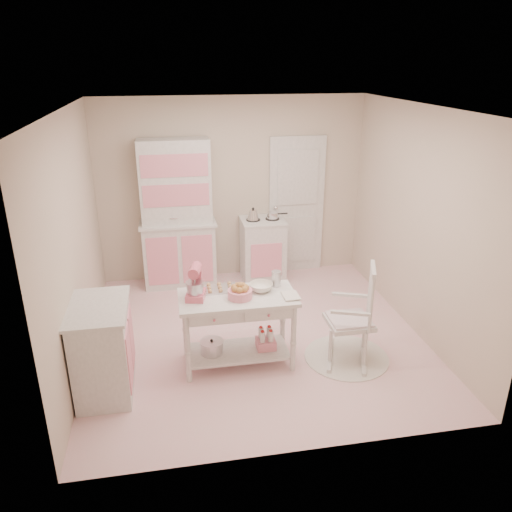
{
  "coord_description": "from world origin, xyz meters",
  "views": [
    {
      "loc": [
        -0.92,
        -5.05,
        3.06
      ],
      "look_at": [
        -0.0,
        -0.02,
        1.02
      ],
      "focal_mm": 35.0,
      "sensor_mm": 36.0,
      "label": 1
    }
  ],
  "objects_px": {
    "rocking_chair": "(350,313)",
    "bread_basket": "(240,294)",
    "stove": "(263,249)",
    "stand_mixer": "(195,283)",
    "base_cabinet": "(103,349)",
    "hutch": "(177,215)",
    "work_table": "(238,330)"
  },
  "relations": [
    {
      "from": "base_cabinet",
      "to": "work_table",
      "type": "distance_m",
      "value": 1.36
    },
    {
      "from": "base_cabinet",
      "to": "bread_basket",
      "type": "xyz_separation_m",
      "value": [
        1.36,
        0.17,
        0.39
      ]
    },
    {
      "from": "hutch",
      "to": "stove",
      "type": "distance_m",
      "value": 1.33
    },
    {
      "from": "base_cabinet",
      "to": "work_table",
      "type": "height_order",
      "value": "base_cabinet"
    },
    {
      "from": "rocking_chair",
      "to": "bread_basket",
      "type": "xyz_separation_m",
      "value": [
        -1.16,
        0.07,
        0.3
      ]
    },
    {
      "from": "base_cabinet",
      "to": "rocking_chair",
      "type": "distance_m",
      "value": 2.53
    },
    {
      "from": "stove",
      "to": "bread_basket",
      "type": "relative_size",
      "value": 3.68
    },
    {
      "from": "stove",
      "to": "base_cabinet",
      "type": "bearing_deg",
      "value": -130.74
    },
    {
      "from": "work_table",
      "to": "stand_mixer",
      "type": "distance_m",
      "value": 0.71
    },
    {
      "from": "hutch",
      "to": "rocking_chair",
      "type": "relative_size",
      "value": 1.89
    },
    {
      "from": "stove",
      "to": "rocking_chair",
      "type": "height_order",
      "value": "rocking_chair"
    },
    {
      "from": "rocking_chair",
      "to": "stove",
      "type": "bearing_deg",
      "value": 122.89
    },
    {
      "from": "base_cabinet",
      "to": "stand_mixer",
      "type": "relative_size",
      "value": 2.71
    },
    {
      "from": "stand_mixer",
      "to": "bread_basket",
      "type": "height_order",
      "value": "stand_mixer"
    },
    {
      "from": "stove",
      "to": "stand_mixer",
      "type": "height_order",
      "value": "stand_mixer"
    },
    {
      "from": "hutch",
      "to": "stove",
      "type": "relative_size",
      "value": 2.26
    },
    {
      "from": "stove",
      "to": "rocking_chair",
      "type": "bearing_deg",
      "value": -77.37
    },
    {
      "from": "rocking_chair",
      "to": "stand_mixer",
      "type": "height_order",
      "value": "stand_mixer"
    },
    {
      "from": "rocking_chair",
      "to": "work_table",
      "type": "xyz_separation_m",
      "value": [
        -1.18,
        0.12,
        -0.15
      ]
    },
    {
      "from": "rocking_chair",
      "to": "work_table",
      "type": "height_order",
      "value": "rocking_chair"
    },
    {
      "from": "bread_basket",
      "to": "stove",
      "type": "bearing_deg",
      "value": 73.16
    },
    {
      "from": "hutch",
      "to": "bread_basket",
      "type": "xyz_separation_m",
      "value": [
        0.54,
        -2.23,
        -0.19
      ]
    },
    {
      "from": "work_table",
      "to": "bread_basket",
      "type": "height_order",
      "value": "bread_basket"
    },
    {
      "from": "hutch",
      "to": "base_cabinet",
      "type": "relative_size",
      "value": 2.26
    },
    {
      "from": "base_cabinet",
      "to": "stand_mixer",
      "type": "distance_m",
      "value": 1.08
    },
    {
      "from": "bread_basket",
      "to": "hutch",
      "type": "bearing_deg",
      "value": 103.68
    },
    {
      "from": "hutch",
      "to": "base_cabinet",
      "type": "height_order",
      "value": "hutch"
    },
    {
      "from": "stove",
      "to": "stand_mixer",
      "type": "bearing_deg",
      "value": -117.55
    },
    {
      "from": "stove",
      "to": "base_cabinet",
      "type": "distance_m",
      "value": 3.1
    },
    {
      "from": "stove",
      "to": "stand_mixer",
      "type": "xyz_separation_m",
      "value": [
        -1.1,
        -2.11,
        0.51
      ]
    },
    {
      "from": "hutch",
      "to": "bread_basket",
      "type": "distance_m",
      "value": 2.3
    },
    {
      "from": "bread_basket",
      "to": "work_table",
      "type": "bearing_deg",
      "value": 111.8
    }
  ]
}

